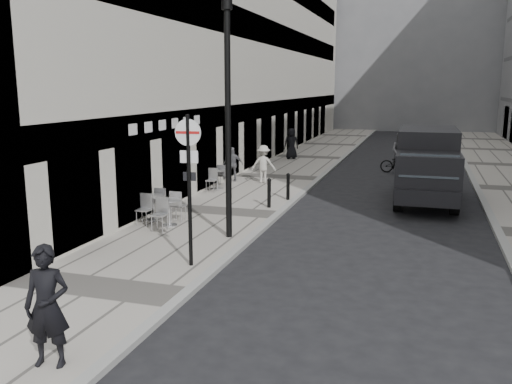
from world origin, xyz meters
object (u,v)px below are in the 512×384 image
cyclist (400,157)px  lamppost (228,107)px  panel_van (427,162)px  sign_post (189,170)px  walking_man (47,306)px

cyclist → lamppost: bearing=-104.0°
lamppost → panel_van: lamppost is taller
sign_post → cyclist: 17.52m
sign_post → lamppost: size_ratio=0.55×
walking_man → panel_van: (5.59, 15.12, 0.47)m
walking_man → lamppost: size_ratio=0.29×
sign_post → lamppost: bearing=83.8°
sign_post → walking_man: bearing=-97.5°
walking_man → cyclist: 22.44m
lamppost → cyclist: (4.13, 14.26, -3.04)m
sign_post → lamppost: (0.01, 2.68, 1.38)m
walking_man → cyclist: size_ratio=0.94×
sign_post → panel_van: (5.45, 10.04, -0.90)m
walking_man → lamppost: bearing=75.6°
sign_post → panel_van: size_ratio=0.62×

